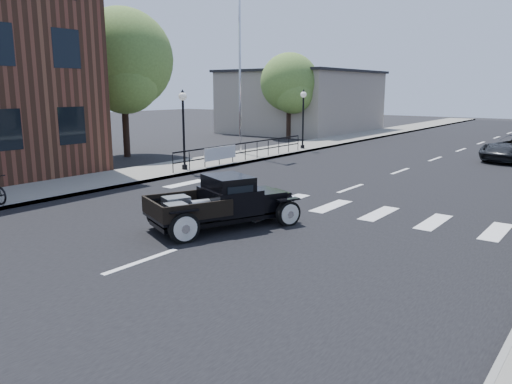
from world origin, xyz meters
The scene contains 13 objects.
ground centered at (0.00, 0.00, 0.00)m, with size 120.00×120.00×0.00m, color black.
road centered at (0.00, 15.00, 0.01)m, with size 14.00×80.00×0.02m, color black.
road_markings centered at (0.00, 10.00, 0.00)m, with size 12.00×60.00×0.06m, color silver, non-canonical shape.
sidewalk_left centered at (-8.50, 15.00, 0.07)m, with size 3.00×80.00×0.15m, color gray.
low_building_left centered at (-15.00, 28.00, 2.50)m, with size 10.00×12.00×5.00m, color gray.
railing centered at (-7.30, 10.00, 0.65)m, with size 0.08×10.00×1.00m, color black, non-canonical shape.
banner centered at (-7.22, 8.00, 0.45)m, with size 0.04×2.20×0.60m, color silver, non-canonical shape.
lamp_post_b centered at (-7.60, 6.00, 1.89)m, with size 0.36×0.36×3.48m, color black, non-canonical shape.
lamp_post_c centered at (-7.60, 16.00, 1.89)m, with size 0.36×0.36×3.48m, color black, non-canonical shape.
flagpole centered at (-9.20, 12.00, 5.60)m, with size 0.12×0.12×10.90m, color silver.
big_tree_near centered at (-14.00, 8.00, 3.94)m, with size 5.37×5.37×7.89m, color #537532, non-canonical shape.
big_tree_far centered at (-12.50, 22.00, 3.15)m, with size 4.29×4.29×6.30m, color #537532, non-canonical shape.
hotrod_pickup centered at (-0.39, 0.13, 0.72)m, with size 1.93×4.13×1.43m, color black, non-canonical shape.
Camera 1 is at (8.03, -9.68, 3.64)m, focal length 35.00 mm.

